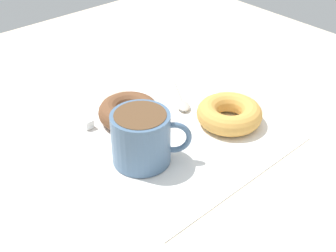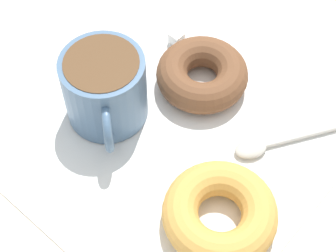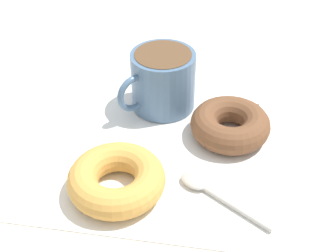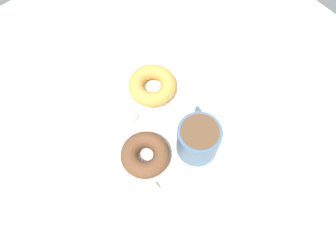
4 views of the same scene
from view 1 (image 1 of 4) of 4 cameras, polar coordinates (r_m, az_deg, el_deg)
ground_plane at (r=81.72cm, az=-0.25°, el=-1.49°), size 120.00×120.00×2.00cm
napkin at (r=80.18cm, az=0.00°, el=-1.27°), size 35.05×35.05×0.30cm
coffee_cup at (r=72.31cm, az=-3.17°, el=-1.34°), size 10.03×10.99×8.57cm
donut_near_cup at (r=83.16cm, az=7.49°, el=1.50°), size 11.62×11.62×3.67cm
donut_far at (r=83.25cm, az=-4.81°, el=1.75°), size 10.82×10.82×3.71cm
spoon at (r=88.73cm, az=1.66°, el=3.01°), size 11.81×7.90×0.90cm
sugar_cube at (r=82.88cm, az=-9.72°, el=0.28°), size 1.55×1.55×1.55cm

